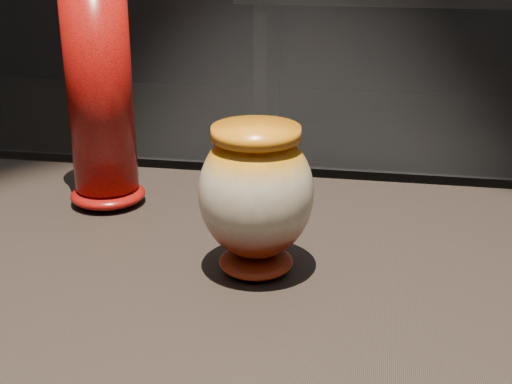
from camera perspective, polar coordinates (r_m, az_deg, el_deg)
main_vase at (r=0.87m, az=0.00°, el=-0.21°), size 0.15×0.15×0.19m
tall_vase at (r=1.09m, az=-12.38°, el=7.83°), size 0.12×0.12×0.37m
back_shelf at (r=4.49m, az=11.90°, el=11.94°), size 2.00×0.60×0.90m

